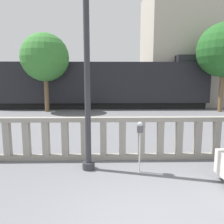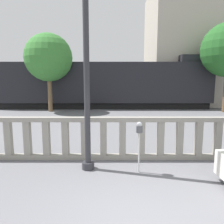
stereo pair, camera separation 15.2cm
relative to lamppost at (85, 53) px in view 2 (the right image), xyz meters
The scene contains 6 objects.
balustrade 2.96m from the lamppost, 30.90° to the left, with size 17.03×0.24×1.36m.
lamppost is the anchor object (origin of this frame).
parking_meter 2.53m from the lamppost, ahead, with size 0.17×0.17×1.41m.
train_near 13.70m from the lamppost, 89.41° to the left, with size 18.33×3.11×4.53m.
building_block 20.53m from the lamppost, 57.09° to the left, with size 13.12×7.69×11.23m.
tree_right 12.00m from the lamppost, 110.47° to the left, with size 3.64×3.64×6.00m.
Camera 2 is at (-0.63, -3.34, 2.53)m, focal length 35.00 mm.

